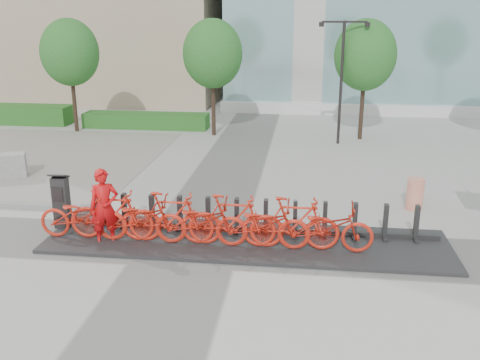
# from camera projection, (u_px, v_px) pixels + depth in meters

# --- Properties ---
(ground) EXTENTS (120.00, 120.00, 0.00)m
(ground) POSITION_uv_depth(u_px,v_px,m) (191.00, 245.00, 12.69)
(ground) COLOR #B3B4AE
(hedge_b) EXTENTS (6.00, 1.20, 0.70)m
(hedge_b) POSITION_uv_depth(u_px,v_px,m) (146.00, 120.00, 25.68)
(hedge_b) COLOR #2D6221
(hedge_b) RESTS_ON ground
(tree_0) EXTENTS (2.60, 2.60, 5.10)m
(tree_0) POSITION_uv_depth(u_px,v_px,m) (70.00, 53.00, 23.93)
(tree_0) COLOR #32221B
(tree_0) RESTS_ON ground
(tree_1) EXTENTS (2.60, 2.60, 5.10)m
(tree_1) POSITION_uv_depth(u_px,v_px,m) (213.00, 54.00, 23.17)
(tree_1) COLOR #32221B
(tree_1) RESTS_ON ground
(tree_2) EXTENTS (2.60, 2.60, 5.10)m
(tree_2) POSITION_uv_depth(u_px,v_px,m) (365.00, 55.00, 22.40)
(tree_2) COLOR #32221B
(tree_2) RESTS_ON ground
(streetlamp) EXTENTS (2.00, 0.20, 5.00)m
(streetlamp) POSITION_uv_depth(u_px,v_px,m) (342.00, 68.00, 21.71)
(streetlamp) COLOR black
(streetlamp) RESTS_ON ground
(dock_pad) EXTENTS (9.60, 2.40, 0.08)m
(dock_pad) POSITION_uv_depth(u_px,v_px,m) (246.00, 241.00, 12.81)
(dock_pad) COLOR #29292A
(dock_pad) RESTS_ON ground
(dock_rail_posts) EXTENTS (8.02, 0.50, 0.85)m
(dock_rail_posts) POSITION_uv_depth(u_px,v_px,m) (251.00, 216.00, 13.12)
(dock_rail_posts) COLOR #252526
(dock_rail_posts) RESTS_ON dock_pad
(bike_0) EXTENTS (2.13, 0.74, 1.12)m
(bike_0) POSITION_uv_depth(u_px,v_px,m) (83.00, 216.00, 12.76)
(bike_0) COLOR red
(bike_0) RESTS_ON dock_pad
(bike_1) EXTENTS (2.07, 0.58, 1.24)m
(bike_1) POSITION_uv_depth(u_px,v_px,m) (112.00, 215.00, 12.66)
(bike_1) COLOR red
(bike_1) RESTS_ON dock_pad
(bike_2) EXTENTS (2.13, 0.74, 1.12)m
(bike_2) POSITION_uv_depth(u_px,v_px,m) (141.00, 219.00, 12.59)
(bike_2) COLOR red
(bike_2) RESTS_ON dock_pad
(bike_3) EXTENTS (2.07, 0.58, 1.24)m
(bike_3) POSITION_uv_depth(u_px,v_px,m) (171.00, 218.00, 12.49)
(bike_3) COLOR red
(bike_3) RESTS_ON dock_pad
(bike_4) EXTENTS (2.13, 0.74, 1.12)m
(bike_4) POSITION_uv_depth(u_px,v_px,m) (201.00, 222.00, 12.42)
(bike_4) COLOR red
(bike_4) RESTS_ON dock_pad
(bike_5) EXTENTS (2.07, 0.58, 1.24)m
(bike_5) POSITION_uv_depth(u_px,v_px,m) (232.00, 220.00, 12.32)
(bike_5) COLOR red
(bike_5) RESTS_ON dock_pad
(bike_6) EXTENTS (2.13, 0.74, 1.12)m
(bike_6) POSITION_uv_depth(u_px,v_px,m) (263.00, 224.00, 12.25)
(bike_6) COLOR red
(bike_6) RESTS_ON dock_pad
(bike_7) EXTENTS (2.07, 0.58, 1.24)m
(bike_7) POSITION_uv_depth(u_px,v_px,m) (294.00, 223.00, 12.15)
(bike_7) COLOR red
(bike_7) RESTS_ON dock_pad
(bike_8) EXTENTS (2.13, 0.74, 1.12)m
(bike_8) POSITION_uv_depth(u_px,v_px,m) (326.00, 227.00, 12.08)
(bike_8) COLOR red
(bike_8) RESTS_ON dock_pad
(kiosk) EXTENTS (0.47, 0.40, 1.43)m
(kiosk) POSITION_uv_depth(u_px,v_px,m) (61.00, 201.00, 13.41)
(kiosk) COLOR #252526
(kiosk) RESTS_ON dock_pad
(worker_red) EXTENTS (0.80, 0.67, 1.85)m
(worker_red) POSITION_uv_depth(u_px,v_px,m) (104.00, 207.00, 12.51)
(worker_red) COLOR red
(worker_red) RESTS_ON ground
(construction_barrel) EXTENTS (0.51, 0.51, 0.90)m
(construction_barrel) POSITION_uv_depth(u_px,v_px,m) (415.00, 194.00, 14.92)
(construction_barrel) COLOR red
(construction_barrel) RESTS_ON ground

